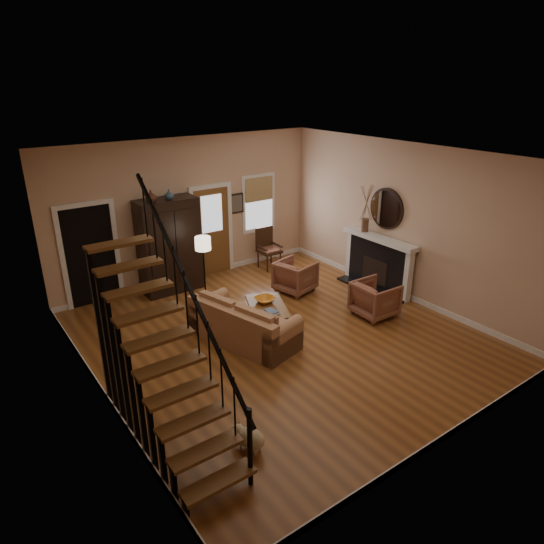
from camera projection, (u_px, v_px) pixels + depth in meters
room at (211, 240)px, 9.55m from camera, size 7.00×7.33×3.30m
staircase at (162, 332)px, 5.94m from camera, size 0.94×2.80×3.20m
fireplace at (379, 258)px, 10.81m from camera, size 0.33×1.95×2.30m
armoire at (169, 246)px, 10.61m from camera, size 1.30×0.60×2.10m
vase_a at (151, 196)px, 9.90m from camera, size 0.24×0.24×0.25m
vase_b at (169, 194)px, 10.13m from camera, size 0.20×0.20×0.21m
sofa at (244, 322)px, 8.75m from camera, size 1.37×2.19×0.76m
coffee_table at (267, 316)px, 9.33m from camera, size 1.07×1.32×0.44m
bowl at (265, 300)px, 9.37m from camera, size 0.39×0.39×0.10m
books at (271, 312)px, 8.95m from camera, size 0.21×0.29×0.05m
armchair_left at (375, 299)px, 9.71m from camera, size 0.81×0.79×0.72m
armchair_right at (295, 276)px, 10.81m from camera, size 0.95×0.93×0.72m
floor_lamp at (204, 270)px, 10.21m from camera, size 0.33×0.33×1.44m
side_chair at (269, 249)px, 12.05m from camera, size 0.54×0.54×1.02m
dog at (251, 439)px, 6.25m from camera, size 0.41×0.51×0.32m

